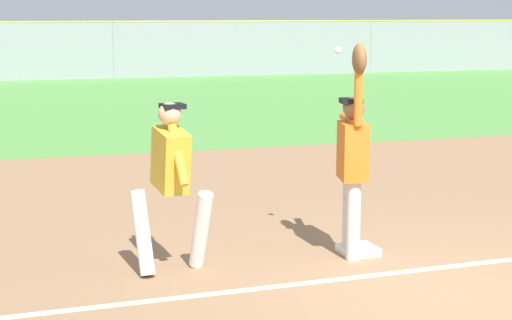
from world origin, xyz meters
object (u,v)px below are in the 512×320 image
object	(u,v)px
baseball	(338,50)
parked_car_blue	(82,57)
first_base	(358,250)
parked_car_red	(199,56)
runner	(171,175)
fielder	(353,154)

from	to	relation	value
baseball	parked_car_blue	size ratio (longest dim) A/B	0.02
first_base	parked_car_red	bearing A→B (deg)	80.87
parked_car_red	first_base	bearing A→B (deg)	-98.72
runner	baseball	size ratio (longest dim) A/B	23.24
first_base	parked_car_blue	world-z (taller)	parked_car_blue
fielder	parked_car_blue	distance (m)	27.95
first_base	baseball	distance (m)	2.16
baseball	parked_car_blue	xyz separation A→B (m)	(-0.43, 27.69, -1.51)
runner	parked_car_red	xyz separation A→B (m)	(6.50, 27.73, -0.32)
fielder	runner	size ratio (longest dim) A/B	1.33
parked_car_blue	first_base	bearing A→B (deg)	-88.16
parked_car_red	baseball	bearing A→B (deg)	-99.22
fielder	parked_car_blue	bearing A→B (deg)	-77.54
runner	parked_car_red	world-z (taller)	runner
parked_car_red	fielder	bearing A→B (deg)	-98.96
parked_car_red	runner	bearing A→B (deg)	-102.79
first_base	fielder	bearing A→B (deg)	-138.87
fielder	runner	world-z (taller)	fielder
parked_car_blue	parked_car_red	bearing A→B (deg)	-1.30
baseball	parked_car_blue	bearing A→B (deg)	90.89
first_base	parked_car_red	size ratio (longest dim) A/B	0.09
baseball	runner	bearing A→B (deg)	-173.73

